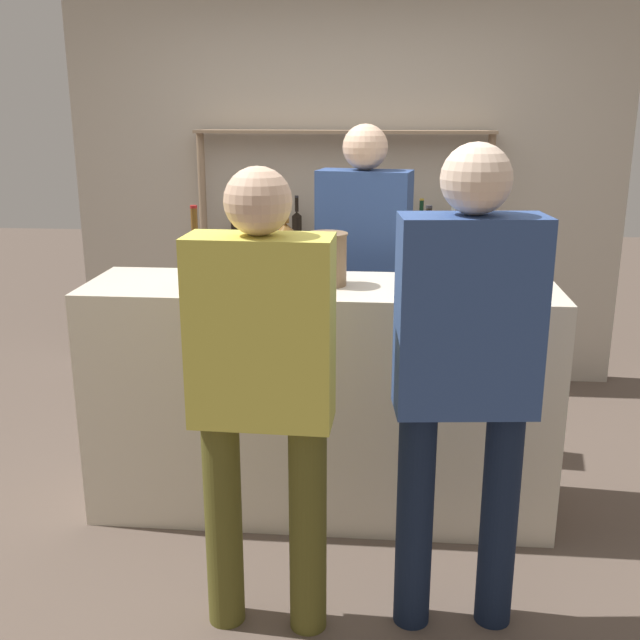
% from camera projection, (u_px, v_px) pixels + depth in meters
% --- Properties ---
extents(ground_plane, '(16.00, 16.00, 0.00)m').
position_uv_depth(ground_plane, '(320.00, 503.00, 3.65)').
color(ground_plane, brown).
extents(bar_counter, '(2.12, 0.58, 1.10)m').
position_uv_depth(bar_counter, '(320.00, 399.00, 3.50)').
color(bar_counter, beige).
rests_on(bar_counter, ground_plane).
extents(back_wall, '(3.72, 0.12, 2.80)m').
position_uv_depth(back_wall, '(345.00, 177.00, 5.08)').
color(back_wall, '#B2A899').
rests_on(back_wall, ground_plane).
extents(back_shelf, '(1.94, 0.18, 1.72)m').
position_uv_depth(back_shelf, '(344.00, 221.00, 4.98)').
color(back_shelf, '#897056').
rests_on(back_shelf, ground_plane).
extents(counter_bottle_0, '(0.07, 0.07, 0.35)m').
position_uv_depth(counter_bottle_0, '(427.00, 254.00, 3.33)').
color(counter_bottle_0, black).
rests_on(counter_bottle_0, bar_counter).
extents(counter_bottle_1, '(0.08, 0.08, 0.37)m').
position_uv_depth(counter_bottle_1, '(196.00, 258.00, 3.23)').
color(counter_bottle_1, brown).
rests_on(counter_bottle_1, bar_counter).
extents(counter_bottle_2, '(0.08, 0.08, 0.37)m').
position_uv_depth(counter_bottle_2, '(286.00, 249.00, 3.43)').
color(counter_bottle_2, brown).
rests_on(counter_bottle_2, bar_counter).
extents(wine_glass, '(0.08, 0.08, 0.15)m').
position_uv_depth(wine_glass, '(259.00, 256.00, 3.41)').
color(wine_glass, silver).
rests_on(wine_glass, bar_counter).
extents(ice_bucket, '(0.18, 0.18, 0.23)m').
position_uv_depth(ice_bucket, '(327.00, 259.00, 3.32)').
color(ice_bucket, '#846647').
rests_on(ice_bucket, bar_counter).
extents(cork_jar, '(0.10, 0.10, 0.14)m').
position_uv_depth(cork_jar, '(499.00, 270.00, 3.31)').
color(cork_jar, silver).
rests_on(cork_jar, bar_counter).
extents(server_behind_counter, '(0.51, 0.30, 1.78)m').
position_uv_depth(server_behind_counter, '(363.00, 266.00, 4.01)').
color(server_behind_counter, '#121C33').
rests_on(server_behind_counter, ground_plane).
extents(customer_center, '(0.49, 0.23, 1.69)m').
position_uv_depth(customer_center, '(262.00, 377.00, 2.55)').
color(customer_center, brown).
rests_on(customer_center, ground_plane).
extents(customer_right, '(0.50, 0.26, 1.76)m').
position_uv_depth(customer_right, '(466.00, 362.00, 2.55)').
color(customer_right, '#121C33').
rests_on(customer_right, ground_plane).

